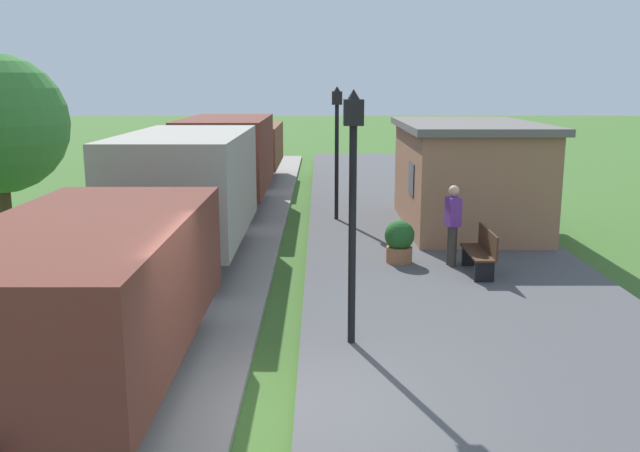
{
  "coord_description": "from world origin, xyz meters",
  "views": [
    {
      "loc": [
        0.5,
        -7.66,
        4.03
      ],
      "look_at": [
        0.48,
        4.91,
        1.41
      ],
      "focal_mm": 38.58,
      "sensor_mm": 36.0,
      "label": 1
    }
  ],
  "objects": [
    {
      "name": "ground_plane",
      "position": [
        0.0,
        0.0,
        0.0
      ],
      "size": [
        160.0,
        160.0,
        0.0
      ],
      "primitive_type": "plane",
      "color": "#3D6628"
    },
    {
      "name": "platform_slab",
      "position": [
        3.2,
        0.0,
        0.12
      ],
      "size": [
        6.0,
        60.0,
        0.25
      ],
      "primitive_type": "cube",
      "color": "#4C4C4F",
      "rests_on": "ground"
    },
    {
      "name": "track_ballast",
      "position": [
        -2.4,
        0.0,
        0.06
      ],
      "size": [
        3.8,
        60.0,
        0.12
      ],
      "primitive_type": "cube",
      "color": "gray",
      "rests_on": "ground"
    },
    {
      "name": "rail_near",
      "position": [
        -1.68,
        0.0,
        0.19
      ],
      "size": [
        0.07,
        60.0,
        0.14
      ],
      "primitive_type": "cube",
      "color": "slate",
      "rests_on": "track_ballast"
    },
    {
      "name": "rail_far",
      "position": [
        -3.12,
        0.0,
        0.19
      ],
      "size": [
        0.07,
        60.0,
        0.14
      ],
      "primitive_type": "cube",
      "color": "slate",
      "rests_on": "track_ballast"
    },
    {
      "name": "freight_train",
      "position": [
        -2.4,
        10.48,
        1.55
      ],
      "size": [
        2.5,
        26.0,
        2.72
      ],
      "color": "brown",
      "rests_on": "rail_near"
    },
    {
      "name": "station_hut",
      "position": [
        4.4,
        10.5,
        1.65
      ],
      "size": [
        3.5,
        5.8,
        2.78
      ],
      "color": "#9E6B4C",
      "rests_on": "platform_slab"
    },
    {
      "name": "bench_near_hut",
      "position": [
        3.75,
        5.76,
        0.72
      ],
      "size": [
        0.42,
        1.5,
        0.91
      ],
      "color": "#422819",
      "rests_on": "platform_slab"
    },
    {
      "name": "bench_down_platform",
      "position": [
        3.75,
        14.9,
        0.72
      ],
      "size": [
        0.42,
        1.5,
        0.91
      ],
      "color": "#422819",
      "rests_on": "platform_slab"
    },
    {
      "name": "person_waiting",
      "position": [
        3.27,
        6.39,
        1.18
      ],
      "size": [
        0.3,
        0.42,
        1.71
      ],
      "rotation": [
        0.0,
        0.0,
        3.31
      ],
      "color": "#38332D",
      "rests_on": "platform_slab"
    },
    {
      "name": "potted_planter",
      "position": [
        2.2,
        6.66,
        0.72
      ],
      "size": [
        0.64,
        0.64,
        0.92
      ],
      "color": "#9E6642",
      "rests_on": "platform_slab"
    },
    {
      "name": "lamp_post_near",
      "position": [
        0.97,
        2.0,
        2.8
      ],
      "size": [
        0.28,
        0.28,
        3.7
      ],
      "color": "black",
      "rests_on": "platform_slab"
    },
    {
      "name": "lamp_post_far",
      "position": [
        0.97,
        11.47,
        2.8
      ],
      "size": [
        0.28,
        0.28,
        3.7
      ],
      "color": "black",
      "rests_on": "platform_slab"
    }
  ]
}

